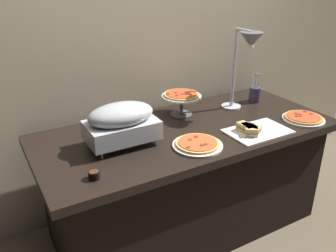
{
  "coord_description": "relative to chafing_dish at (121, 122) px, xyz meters",
  "views": [
    {
      "loc": [
        -1.13,
        -1.72,
        1.7
      ],
      "look_at": [
        -0.14,
        0.0,
        0.81
      ],
      "focal_mm": 38.34,
      "sensor_mm": 36.0,
      "label": 1
    }
  ],
  "objects": [
    {
      "name": "ground_plane",
      "position": [
        0.44,
        0.0,
        -0.9
      ],
      "size": [
        8.0,
        8.0,
        0.0
      ],
      "primitive_type": "plane",
      "color": "brown"
    },
    {
      "name": "back_wall",
      "position": [
        0.44,
        0.5,
        0.3
      ],
      "size": [
        4.4,
        0.04,
        2.4
      ],
      "primitive_type": "cube",
      "color": "#C6B593",
      "rests_on": "ground_plane"
    },
    {
      "name": "buffet_table",
      "position": [
        0.44,
        0.0,
        -0.52
      ],
      "size": [
        1.9,
        0.84,
        0.76
      ],
      "color": "black",
      "rests_on": "ground_plane"
    },
    {
      "name": "chafing_dish",
      "position": [
        0.0,
        0.0,
        0.0
      ],
      "size": [
        0.4,
        0.24,
        0.25
      ],
      "color": "#B7BABF",
      "rests_on": "buffet_table"
    },
    {
      "name": "heat_lamp",
      "position": [
        0.92,
        0.04,
        0.3
      ],
      "size": [
        0.15,
        0.29,
        0.57
      ],
      "color": "#B7BABF",
      "rests_on": "buffet_table"
    },
    {
      "name": "pizza_plate_front",
      "position": [
        0.36,
        -0.23,
        -0.13
      ],
      "size": [
        0.29,
        0.29,
        0.03
      ],
      "color": "white",
      "rests_on": "buffet_table"
    },
    {
      "name": "pizza_plate_center",
      "position": [
        1.19,
        -0.26,
        -0.13
      ],
      "size": [
        0.27,
        0.27,
        0.03
      ],
      "color": "white",
      "rests_on": "buffet_table"
    },
    {
      "name": "pizza_plate_raised_stand",
      "position": [
        0.53,
        0.22,
        -0.02
      ],
      "size": [
        0.27,
        0.27,
        0.16
      ],
      "color": "#595B60",
      "rests_on": "buffet_table"
    },
    {
      "name": "sandwich_platter",
      "position": [
        0.75,
        -0.26,
        -0.12
      ],
      "size": [
        0.39,
        0.26,
        0.06
      ],
      "color": "white",
      "rests_on": "buffet_table"
    },
    {
      "name": "sauce_cup_near",
      "position": [
        -0.26,
        -0.26,
        -0.12
      ],
      "size": [
        0.06,
        0.06,
        0.04
      ],
      "color": "black",
      "rests_on": "buffet_table"
    },
    {
      "name": "utensil_holder",
      "position": [
        1.15,
        0.17,
        -0.08
      ],
      "size": [
        0.08,
        0.08,
        0.23
      ],
      "color": "#383347",
      "rests_on": "buffet_table"
    }
  ]
}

